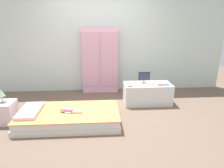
{
  "coord_description": "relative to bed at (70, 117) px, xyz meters",
  "views": [
    {
      "loc": [
        -0.01,
        -3.34,
        1.69
      ],
      "look_at": [
        0.24,
        0.36,
        0.53
      ],
      "focal_mm": 31.14,
      "sensor_mm": 36.0,
      "label": 1
    }
  ],
  "objects": [
    {
      "name": "ground_plane",
      "position": [
        0.55,
        0.21,
        -0.12
      ],
      "size": [
        10.0,
        10.0,
        0.02
      ],
      "primitive_type": "cube",
      "color": "brown"
    },
    {
      "name": "back_wall",
      "position": [
        0.55,
        1.78,
        1.24
      ],
      "size": [
        6.4,
        0.05,
        2.7
      ],
      "primitive_type": "cube",
      "color": "silver",
      "rests_on": "ground_plane"
    },
    {
      "name": "bed",
      "position": [
        0.0,
        0.0,
        0.0
      ],
      "size": [
        1.73,
        0.91,
        0.23
      ],
      "color": "silver",
      "rests_on": "ground_plane"
    },
    {
      "name": "pillow",
      "position": [
        -0.67,
        0.0,
        0.14
      ],
      "size": [
        0.32,
        0.65,
        0.06
      ],
      "primitive_type": "cube",
      "color": "silver",
      "rests_on": "bed"
    },
    {
      "name": "doll",
      "position": [
        -0.04,
        -0.04,
        0.15
      ],
      "size": [
        0.39,
        0.16,
        0.1
      ],
      "color": "#D6668E",
      "rests_on": "bed"
    },
    {
      "name": "nightstand",
      "position": [
        -1.15,
        0.09,
        0.08
      ],
      "size": [
        0.36,
        0.36,
        0.38
      ],
      "primitive_type": "cube",
      "color": "silver",
      "rests_on": "ground_plane"
    },
    {
      "name": "table_lamp",
      "position": [
        -1.15,
        0.09,
        0.44
      ],
      "size": [
        0.13,
        0.13,
        0.24
      ],
      "color": "#B7B2AD",
      "rests_on": "nightstand"
    },
    {
      "name": "wardrobe",
      "position": [
        0.56,
        1.62,
        0.69
      ],
      "size": [
        0.88,
        0.26,
        1.59
      ],
      "color": "#EFADCC",
      "rests_on": "ground_plane"
    },
    {
      "name": "tv_stand",
      "position": [
        1.58,
        0.78,
        0.11
      ],
      "size": [
        1.01,
        0.48,
        0.45
      ],
      "primitive_type": "cube",
      "color": "silver",
      "rests_on": "ground_plane"
    },
    {
      "name": "tv_monitor",
      "position": [
        1.51,
        0.86,
        0.47
      ],
      "size": [
        0.25,
        0.1,
        0.24
      ],
      "color": "#99999E",
      "rests_on": "tv_stand"
    },
    {
      "name": "rocking_horse_toy",
      "position": [
        1.17,
        0.62,
        0.4
      ],
      "size": [
        0.11,
        0.04,
        0.13
      ],
      "color": "#8E6642",
      "rests_on": "tv_stand"
    },
    {
      "name": "book_yellow",
      "position": [
        1.65,
        0.67,
        0.34
      ],
      "size": [
        0.15,
        0.08,
        0.01
      ],
      "primitive_type": "cube",
      "color": "gold",
      "rests_on": "tv_stand"
    },
    {
      "name": "book_red",
      "position": [
        1.82,
        0.67,
        0.34
      ],
      "size": [
        0.11,
        0.09,
        0.01
      ],
      "primitive_type": "cube",
      "color": "#CC3838",
      "rests_on": "tv_stand"
    },
    {
      "name": "book_blue",
      "position": [
        1.94,
        0.67,
        0.34
      ],
      "size": [
        0.13,
        0.08,
        0.02
      ],
      "primitive_type": "cube",
      "color": "blue",
      "rests_on": "tv_stand"
    }
  ]
}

